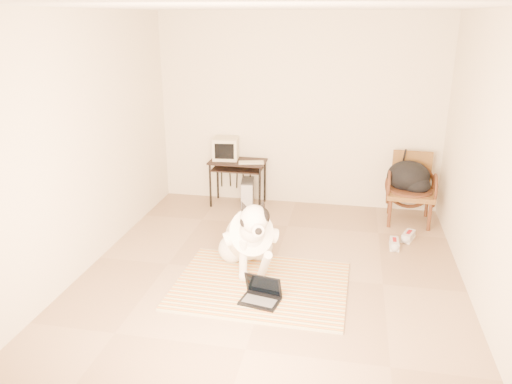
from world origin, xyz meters
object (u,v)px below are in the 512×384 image
(laptop, at_px, (261,294))
(backpack, at_px, (410,178))
(dog, at_px, (249,238))
(crt_monitor, at_px, (226,148))
(pc_tower, at_px, (248,193))
(rattan_chair, at_px, (411,188))
(computer_desk, at_px, (238,167))

(laptop, relative_size, backpack, 0.74)
(backpack, bearing_deg, dog, -136.03)
(crt_monitor, relative_size, backpack, 0.68)
(crt_monitor, xyz_separation_m, pc_tower, (0.33, -0.08, -0.63))
(crt_monitor, relative_size, pc_tower, 0.89)
(laptop, height_order, backpack, backpack)
(rattan_chair, bearing_deg, dog, -136.21)
(crt_monitor, distance_m, rattan_chair, 2.62)
(dog, bearing_deg, computer_desk, 106.45)
(laptop, height_order, pc_tower, pc_tower)
(laptop, xyz_separation_m, rattan_chair, (1.58, 2.41, 0.38))
(pc_tower, distance_m, rattan_chair, 2.27)
(laptop, height_order, rattan_chair, rattan_chair)
(dog, bearing_deg, crt_monitor, 110.69)
(crt_monitor, height_order, backpack, crt_monitor)
(crt_monitor, height_order, rattan_chair, crt_monitor)
(pc_tower, xyz_separation_m, backpack, (2.23, -0.16, 0.42))
(crt_monitor, bearing_deg, backpack, -5.25)
(dog, distance_m, backpack, 2.53)
(crt_monitor, xyz_separation_m, rattan_chair, (2.58, -0.22, -0.36))
(laptop, bearing_deg, rattan_chair, 56.80)
(dog, bearing_deg, laptop, -68.55)
(pc_tower, height_order, rattan_chair, rattan_chair)
(rattan_chair, xyz_separation_m, backpack, (-0.03, -0.01, 0.15))
(computer_desk, distance_m, rattan_chair, 2.41)
(rattan_chair, bearing_deg, computer_desk, 176.46)
(dog, relative_size, crt_monitor, 2.96)
(computer_desk, xyz_separation_m, backpack, (2.37, -0.16, 0.04))
(dog, xyz_separation_m, pc_tower, (-0.42, 1.90, -0.18))
(backpack, bearing_deg, laptop, -122.91)
(computer_desk, relative_size, pc_tower, 1.89)
(dog, relative_size, backpack, 2.00)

